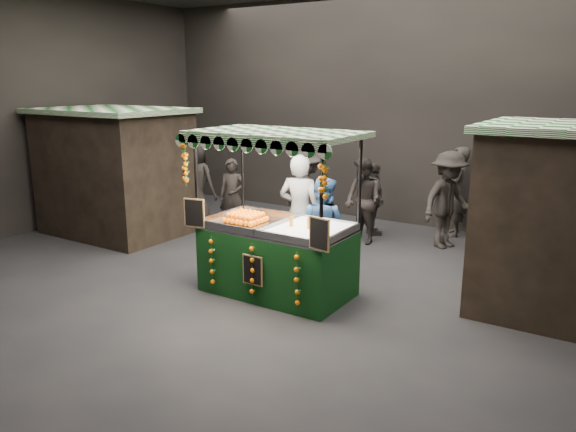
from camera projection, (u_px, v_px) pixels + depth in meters
The scene contains 14 objects.
ground at pixel (260, 286), 8.79m from camera, with size 12.00×12.00×0.00m, color black.
market_hall at pixel (257, 64), 7.98m from camera, with size 12.10×10.10×5.05m.
neighbour_stall_left at pixel (115, 171), 11.60m from camera, with size 3.00×2.20×2.60m.
juice_stall at pixel (277, 245), 8.30m from camera, with size 2.53×1.49×2.45m.
vendor_grey at pixel (300, 213), 9.34m from camera, with size 0.80×0.61×1.98m.
vendor_blue at pixel (323, 228), 8.97m from camera, with size 0.86×0.69×1.68m.
shopper_0 at pixel (232, 196), 11.73m from camera, with size 0.67×0.56×1.56m.
shopper_1 at pixel (363, 201), 10.93m from camera, with size 1.02×0.93×1.69m.
shopper_2 at pixel (373, 199), 11.52m from camera, with size 0.90×0.88×1.52m.
shopper_3 at pixel (448, 200), 10.60m from camera, with size 1.12×1.38×1.87m.
shopper_4 at pixel (195, 183), 12.13m from camera, with size 1.04×0.78×1.93m.
shopper_5 at pixel (529, 216), 9.68m from camera, with size 1.35×1.56×1.70m.
shopper_6 at pixel (457, 192), 11.43m from camera, with size 0.61×0.77×1.85m.
shopper_7 at pixel (307, 194), 11.17m from camera, with size 1.31×0.92×1.84m.
Camera 1 is at (4.85, -6.71, 3.17)m, focal length 34.76 mm.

